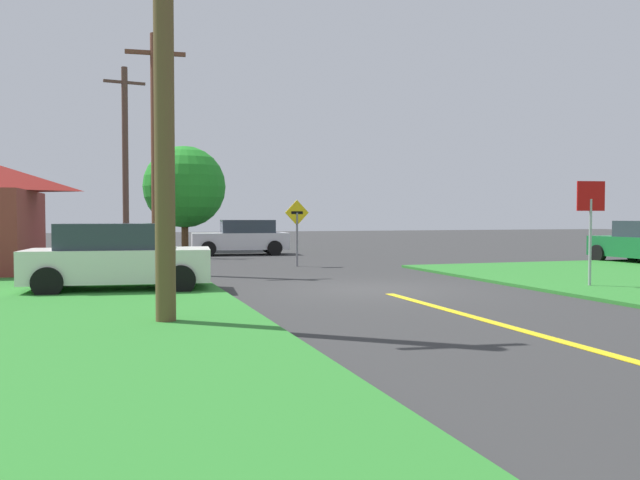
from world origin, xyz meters
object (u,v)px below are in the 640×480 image
(parked_car_near_building, at_px, (117,258))
(oak_tree_left, at_px, (185,187))
(direction_sign, at_px, (297,225))
(utility_pole_far, at_px, (125,159))
(car_approaching_junction, at_px, (242,237))
(utility_pole_near, at_px, (164,91))
(stop_sign, at_px, (591,213))
(utility_pole_mid, at_px, (156,151))

(parked_car_near_building, relative_size, oak_tree_left, 0.80)
(direction_sign, bearing_deg, utility_pole_far, 125.07)
(car_approaching_junction, height_order, direction_sign, direction_sign)
(utility_pole_far, relative_size, oak_tree_left, 1.53)
(utility_pole_near, bearing_deg, stop_sign, 12.45)
(stop_sign, distance_m, utility_pole_far, 20.24)
(utility_pole_near, bearing_deg, parked_car_near_building, 97.61)
(stop_sign, height_order, car_approaching_junction, stop_sign)
(utility_pole_near, bearing_deg, car_approaching_junction, 75.18)
(utility_pole_mid, bearing_deg, utility_pole_far, 94.00)
(utility_pole_near, relative_size, utility_pole_mid, 1.01)
(car_approaching_junction, distance_m, utility_pole_near, 19.85)
(direction_sign, bearing_deg, parked_car_near_building, -135.08)
(direction_sign, height_order, oak_tree_left, oak_tree_left)
(utility_pole_near, height_order, utility_pole_far, utility_pole_far)
(parked_car_near_building, xyz_separation_m, utility_pole_far, (0.56, 14.21, 3.54))
(direction_sign, xyz_separation_m, oak_tree_left, (-2.56, 12.45, 1.86))
(utility_pole_far, bearing_deg, utility_pole_near, -89.60)
(stop_sign, distance_m, direction_sign, 10.32)
(utility_pole_near, xyz_separation_m, oak_tree_left, (2.94, 23.82, -0.49))
(stop_sign, bearing_deg, utility_pole_mid, -27.58)
(utility_pole_far, bearing_deg, direction_sign, -54.93)
(car_approaching_junction, xyz_separation_m, oak_tree_left, (-2.07, 4.85, 2.52))
(utility_pole_near, relative_size, direction_sign, 3.14)
(utility_pole_far, bearing_deg, oak_tree_left, 55.14)
(utility_pole_near, height_order, direction_sign, utility_pole_near)
(parked_car_near_building, distance_m, oak_tree_left, 19.14)
(car_approaching_junction, xyz_separation_m, utility_pole_far, (-5.15, 0.43, 3.53))
(car_approaching_junction, height_order, utility_pole_far, utility_pole_far)
(stop_sign, xyz_separation_m, parked_car_near_building, (-11.11, 2.89, -1.06))
(oak_tree_left, bearing_deg, utility_pole_near, -97.04)
(stop_sign, height_order, direction_sign, stop_sign)
(utility_pole_near, bearing_deg, direction_sign, 64.18)
(parked_car_near_building, bearing_deg, direction_sign, 51.64)
(car_approaching_junction, bearing_deg, utility_pole_mid, 69.18)
(stop_sign, xyz_separation_m, utility_pole_far, (-10.55, 17.10, 2.48))
(car_approaching_junction, bearing_deg, oak_tree_left, -61.90)
(parked_car_near_building, distance_m, utility_pole_near, 6.04)
(stop_sign, distance_m, car_approaching_junction, 17.55)
(direction_sign, distance_m, oak_tree_left, 12.84)
(car_approaching_junction, distance_m, utility_pole_mid, 10.71)
(direction_sign, bearing_deg, utility_pole_mid, -161.37)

